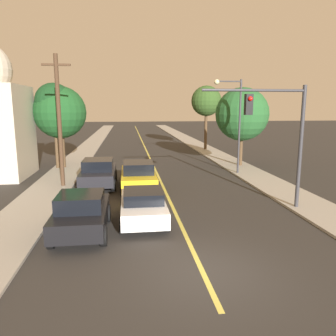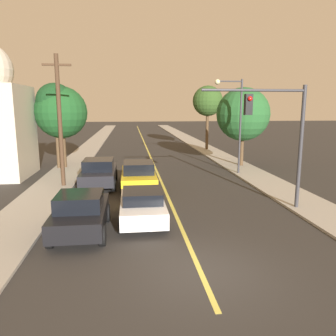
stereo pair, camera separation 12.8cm
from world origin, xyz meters
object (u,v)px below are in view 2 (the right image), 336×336
(car_outer_lane_front, at_px, (81,213))
(tree_left_near, at_px, (55,102))
(utility_pole_left, at_px, (60,119))
(car_outer_lane_second, at_px, (99,172))
(tree_left_far, at_px, (61,113))
(tree_right_near, at_px, (243,114))
(traffic_signal_mast, at_px, (278,125))
(tree_right_far, at_px, (208,101))
(car_near_lane_second, at_px, (139,176))
(car_near_lane_front, at_px, (142,205))
(streetlamp_right, at_px, (234,113))

(car_outer_lane_front, distance_m, tree_left_near, 14.77)
(utility_pole_left, height_order, tree_left_near, utility_pole_left)
(car_outer_lane_second, bearing_deg, utility_pole_left, -177.22)
(tree_left_near, bearing_deg, tree_left_far, 37.34)
(tree_left_far, height_order, tree_right_near, tree_left_far)
(traffic_signal_mast, bearing_deg, tree_right_far, 84.88)
(car_outer_lane_front, bearing_deg, tree_right_near, 50.35)
(car_outer_lane_front, distance_m, car_outer_lane_second, 7.78)
(car_near_lane_second, relative_size, tree_left_far, 0.74)
(car_near_lane_second, bearing_deg, traffic_signal_mast, -36.62)
(car_outer_lane_front, height_order, tree_right_far, tree_right_far)
(car_near_lane_front, xyz_separation_m, tree_right_near, (8.43, 11.93, 3.46))
(car_outer_lane_second, height_order, traffic_signal_mast, traffic_signal_mast)
(car_outer_lane_front, height_order, traffic_signal_mast, traffic_signal_mast)
(tree_left_far, bearing_deg, streetlamp_right, -17.15)
(tree_left_near, height_order, tree_left_far, tree_left_near)
(streetlamp_right, bearing_deg, tree_left_far, 162.85)
(streetlamp_right, bearing_deg, tree_right_near, 59.83)
(car_near_lane_front, height_order, tree_right_far, tree_right_far)
(tree_left_far, bearing_deg, utility_pole_left, -79.72)
(car_outer_lane_front, bearing_deg, traffic_signal_mast, 12.76)
(car_outer_lane_second, height_order, tree_left_far, tree_left_far)
(car_near_lane_front, height_order, car_outer_lane_second, car_outer_lane_second)
(car_near_lane_second, xyz_separation_m, tree_left_near, (-5.95, 7.18, 4.26))
(car_outer_lane_front, relative_size, tree_right_near, 0.63)
(car_near_lane_second, distance_m, streetlamp_right, 8.42)
(tree_left_near, xyz_separation_m, tree_left_far, (0.35, 0.26, -0.77))
(car_outer_lane_second, relative_size, tree_right_near, 0.74)
(traffic_signal_mast, height_order, tree_right_near, tree_right_near)
(car_near_lane_second, relative_size, traffic_signal_mast, 0.82)
(utility_pole_left, bearing_deg, car_near_lane_front, -55.79)
(car_near_lane_second, height_order, car_outer_lane_front, car_near_lane_second)
(car_outer_lane_second, relative_size, utility_pole_left, 0.60)
(traffic_signal_mast, xyz_separation_m, tree_right_near, (2.29, 11.10, 0.24))
(traffic_signal_mast, distance_m, tree_left_near, 16.90)
(streetlamp_right, height_order, tree_right_far, tree_right_far)
(car_outer_lane_front, bearing_deg, tree_right_far, 65.97)
(traffic_signal_mast, relative_size, tree_left_near, 0.87)
(car_outer_lane_second, relative_size, streetlamp_right, 0.70)
(streetlamp_right, xyz_separation_m, tree_left_near, (-12.69, 3.55, 0.75))
(car_near_lane_front, distance_m, car_outer_lane_front, 2.61)
(utility_pole_left, height_order, tree_left_far, utility_pole_left)
(tree_right_near, bearing_deg, streetlamp_right, -120.17)
(car_outer_lane_front, relative_size, tree_right_far, 0.57)
(car_near_lane_front, distance_m, streetlamp_right, 11.84)
(car_outer_lane_front, xyz_separation_m, streetlamp_right, (9.11, 10.12, 3.53))
(streetlamp_right, distance_m, tree_right_near, 3.37)
(car_near_lane_second, xyz_separation_m, traffic_signal_mast, (6.14, -4.57, 3.10))
(tree_right_far, bearing_deg, tree_right_near, -87.97)
(car_near_lane_front, xyz_separation_m, streetlamp_right, (6.74, 9.03, 3.63))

